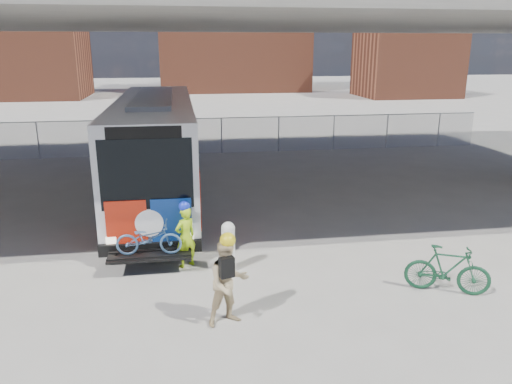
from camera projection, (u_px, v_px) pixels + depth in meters
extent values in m
plane|color=#9E9991|center=(225.00, 238.00, 14.42)|extent=(160.00, 160.00, 0.00)
cube|color=silver|center=(156.00, 144.00, 17.87)|extent=(2.55, 12.00, 3.20)
cube|color=black|center=(156.00, 124.00, 18.16)|extent=(2.61, 11.00, 1.28)
cube|color=black|center=(146.00, 174.00, 12.11)|extent=(2.24, 0.12, 1.76)
cube|color=black|center=(144.00, 132.00, 11.83)|extent=(1.78, 0.12, 0.30)
cube|color=black|center=(151.00, 248.00, 12.55)|extent=(2.55, 0.20, 0.30)
cube|color=#AA1F0D|center=(127.00, 224.00, 12.31)|extent=(1.00, 0.08, 1.20)
cube|color=navy|center=(172.00, 222.00, 12.47)|extent=(1.00, 0.08, 1.20)
cylinder|color=silver|center=(149.00, 223.00, 12.37)|extent=(0.70, 0.06, 0.70)
cube|color=gray|center=(153.00, 97.00, 17.40)|extent=(1.28, 7.20, 0.14)
cube|color=black|center=(150.00, 255.00, 12.07)|extent=(2.00, 0.70, 0.06)
cylinder|color=black|center=(111.00, 226.00, 13.93)|extent=(0.30, 1.00, 1.00)
cylinder|color=black|center=(194.00, 222.00, 14.27)|extent=(0.30, 1.00, 1.00)
cylinder|color=black|center=(135.00, 160.00, 22.08)|extent=(0.30, 1.00, 1.00)
cylinder|color=black|center=(187.00, 158.00, 22.43)|extent=(0.30, 1.00, 1.00)
cube|color=#AA1F0D|center=(106.00, 193.00, 14.25)|extent=(0.06, 2.60, 1.70)
cube|color=navy|center=(113.00, 179.00, 15.77)|extent=(0.06, 1.40, 1.70)
cube|color=#AA1F0D|center=(198.00, 189.00, 14.64)|extent=(0.06, 2.60, 1.70)
cube|color=navy|center=(196.00, 175.00, 16.15)|extent=(0.06, 1.40, 1.70)
imported|color=#446A95|center=(149.00, 238.00, 11.95)|extent=(1.61, 0.67, 0.82)
cube|color=#605E59|center=(209.00, 1.00, 16.33)|extent=(40.00, 16.00, 1.50)
cylinder|color=gray|center=(38.00, 141.00, 24.37)|extent=(0.06, 0.06, 1.80)
cylinder|color=gray|center=(122.00, 138.00, 24.96)|extent=(0.06, 0.06, 1.80)
cylinder|color=gray|center=(202.00, 136.00, 25.55)|extent=(0.06, 0.06, 1.80)
cylinder|color=gray|center=(279.00, 134.00, 26.15)|extent=(0.06, 0.06, 1.80)
cylinder|color=gray|center=(352.00, 132.00, 26.74)|extent=(0.06, 0.06, 1.80)
cylinder|color=gray|center=(422.00, 131.00, 27.33)|extent=(0.06, 0.06, 1.80)
plane|color=gray|center=(202.00, 136.00, 25.55)|extent=(30.00, 0.00, 30.00)
cube|color=gray|center=(202.00, 118.00, 25.29)|extent=(30.00, 0.05, 0.04)
cube|color=brown|center=(15.00, 50.00, 53.04)|extent=(14.00, 10.00, 10.00)
cube|color=brown|center=(232.00, 41.00, 62.96)|extent=(18.00, 12.00, 12.00)
cube|color=brown|center=(407.00, 59.00, 54.81)|extent=(10.00, 8.00, 8.00)
cylinder|color=white|center=(228.00, 249.00, 12.18)|extent=(0.33, 0.33, 1.10)
sphere|color=white|center=(228.00, 228.00, 12.02)|extent=(0.33, 0.33, 0.33)
imported|color=#A9DB17|center=(186.00, 237.00, 12.35)|extent=(0.68, 0.62, 1.56)
sphere|color=#182DD0|center=(184.00, 206.00, 12.12)|extent=(0.27, 0.27, 0.27)
imported|color=tan|center=(228.00, 283.00, 9.73)|extent=(1.01, 0.89, 1.75)
sphere|color=yellow|center=(228.00, 240.00, 9.48)|extent=(0.30, 0.30, 0.30)
cube|color=black|center=(227.00, 267.00, 9.42)|extent=(0.31, 0.24, 0.40)
imported|color=#16462B|center=(448.00, 269.00, 11.07)|extent=(1.88, 1.25, 1.10)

